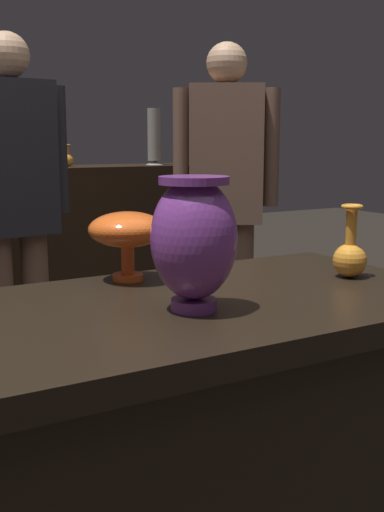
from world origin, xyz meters
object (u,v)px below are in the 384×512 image
Objects in this scene: shelf_vase_right at (67,159)px; visitor_center_back at (13,199)px; vase_centerpiece at (194,238)px; visitor_near_right at (226,191)px; vase_left_accent at (349,255)px; vase_tall_behind at (127,231)px; shelf_vase_far_right at (154,138)px.

visitor_center_back is at bearing -123.23° from shelf_vase_right.
vase_centerpiece is 0.17× the size of visitor_near_right.
visitor_near_right reaches higher than vase_left_accent.
visitor_near_right is (0.96, 1.04, -0.01)m from vase_tall_behind.
visitor_near_right is at bearing 69.14° from vase_left_accent.
vase_tall_behind is 1.42m from visitor_near_right.
vase_tall_behind is 0.57× the size of shelf_vase_far_right.
visitor_center_back reaches higher than vase_left_accent.
visitor_near_right is at bearing 47.20° from vase_tall_behind.
vase_left_accent is at bearing -91.96° from shelf_vase_right.
shelf_vase_right reaches higher than vase_centerpiece.
visitor_center_back is (-0.50, -0.76, -0.13)m from shelf_vase_right.
vase_centerpiece is at bearing -115.50° from shelf_vase_far_right.
vase_left_accent is 0.11× the size of visitor_near_right.
vase_left_accent is at bearing 101.26° from visitor_near_right.
vase_centerpiece is 0.49m from vase_left_accent.
vase_centerpiece is 0.82× the size of shelf_vase_far_right.
vase_tall_behind is at bearing 89.26° from vase_centerpiece.
visitor_center_back is at bearing 106.62° from vase_left_accent.
shelf_vase_far_right is 0.53m from shelf_vase_right.
vase_tall_behind is 0.54m from vase_left_accent.
visitor_center_back is (-1.02, -0.76, -0.24)m from shelf_vase_far_right.
vase_centerpiece is at bearing -103.82° from shelf_vase_right.
visitor_near_right reaches higher than visitor_center_back.
shelf_vase_right is 0.08× the size of visitor_center_back.
shelf_vase_far_right reaches higher than vase_left_accent.
visitor_center_back is at bearing -143.30° from shelf_vase_far_right.
shelf_vase_right is at bearing 74.18° from vase_tall_behind.
shelf_vase_far_right is at bearing 74.73° from vase_left_accent.
shelf_vase_far_right is 0.20× the size of visitor_near_right.
vase_left_accent is 0.11× the size of visitor_center_back.
vase_left_accent is 1.51× the size of shelf_vase_right.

